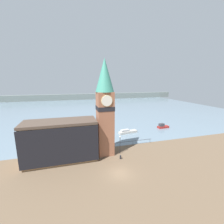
% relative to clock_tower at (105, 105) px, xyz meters
% --- Properties ---
extents(ground_plane, '(160.00, 160.00, 0.00)m').
position_rel_clock_tower_xyz_m(ground_plane, '(0.76, -8.17, -11.11)').
color(ground_plane, brown).
extents(water, '(160.00, 120.00, 0.00)m').
position_rel_clock_tower_xyz_m(water, '(0.76, 62.77, -11.11)').
color(water, slate).
rests_on(water, ground_plane).
extents(far_shoreline, '(180.00, 3.00, 5.00)m').
position_rel_clock_tower_xyz_m(far_shoreline, '(0.76, 102.77, -8.61)').
color(far_shoreline, slate).
rests_on(far_shoreline, water).
extents(pier_railing, '(10.48, 0.08, 1.09)m').
position_rel_clock_tower_xyz_m(pier_railing, '(7.93, 2.52, -10.16)').
color(pier_railing, '#333338').
rests_on(pier_railing, ground_plane).
extents(clock_tower, '(3.91, 3.91, 20.89)m').
position_rel_clock_tower_xyz_m(clock_tower, '(0.00, 0.00, 0.00)').
color(clock_tower, '#935B42').
rests_on(clock_tower, ground_plane).
extents(pier_building, '(14.48, 5.92, 8.44)m').
position_rel_clock_tower_xyz_m(pier_building, '(-9.40, -0.38, -6.87)').
color(pier_building, '#9E754C').
rests_on(pier_building, ground_plane).
extents(boat_near, '(6.39, 2.59, 1.32)m').
position_rel_clock_tower_xyz_m(boat_near, '(9.75, 11.13, -10.62)').
color(boat_near, '#B7B2A8').
rests_on(boat_near, water).
extents(boat_far, '(4.10, 1.85, 1.64)m').
position_rel_clock_tower_xyz_m(boat_far, '(23.75, 12.78, -10.52)').
color(boat_far, maroon).
rests_on(boat_far, water).
extents(mooring_bollard_near, '(0.36, 0.36, 0.87)m').
position_rel_clock_tower_xyz_m(mooring_bollard_near, '(2.49, -3.40, -10.64)').
color(mooring_bollard_near, black).
rests_on(mooring_bollard_near, ground_plane).
extents(lamp_post, '(0.32, 0.32, 4.23)m').
position_rel_clock_tower_xyz_m(lamp_post, '(3.13, -1.12, -8.18)').
color(lamp_post, black).
rests_on(lamp_post, ground_plane).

